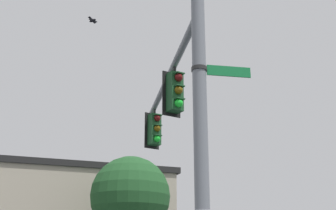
# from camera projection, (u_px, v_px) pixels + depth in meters

# --- Properties ---
(signal_pole) EXTENTS (0.28, 0.28, 7.15)m
(signal_pole) POSITION_uv_depth(u_px,v_px,m) (201.00, 153.00, 8.92)
(signal_pole) COLOR slate
(signal_pole) RESTS_ON ground
(mast_arm) EXTENTS (3.04, 7.32, 0.17)m
(mast_arm) POSITION_uv_depth(u_px,v_px,m) (166.00, 82.00, 13.52)
(mast_arm) COLOR slate
(traffic_light_nearest_pole) EXTENTS (0.54, 0.49, 1.31)m
(traffic_light_nearest_pole) POSITION_uv_depth(u_px,v_px,m) (175.00, 92.00, 12.07)
(traffic_light_nearest_pole) COLOR black
(traffic_light_mid_inner) EXTENTS (0.54, 0.49, 1.31)m
(traffic_light_mid_inner) POSITION_uv_depth(u_px,v_px,m) (155.00, 129.00, 15.44)
(traffic_light_mid_inner) COLOR black
(street_name_sign) EXTENTS (1.18, 0.58, 0.22)m
(street_name_sign) POSITION_uv_depth(u_px,v_px,m) (212.00, 70.00, 9.52)
(street_name_sign) COLOR #147238
(bird_flying) EXTENTS (0.34, 0.27, 0.10)m
(bird_flying) POSITION_uv_depth(u_px,v_px,m) (93.00, 20.00, 14.38)
(bird_flying) COLOR black
(tree_by_storefront) EXTENTS (3.36, 3.36, 5.92)m
(tree_by_storefront) POSITION_uv_depth(u_px,v_px,m) (130.00, 197.00, 19.52)
(tree_by_storefront) COLOR #4C3823
(tree_by_storefront) RESTS_ON ground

